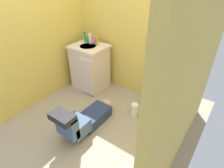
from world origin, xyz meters
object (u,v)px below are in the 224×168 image
object	(u,v)px
toilet	(164,93)
person_plumber	(85,118)
vanity_cabinet	(90,67)
bottle_pink	(94,40)
paper_towel_roll	(134,110)
bottle_white	(90,39)
toiletry_bag	(178,66)
faucet	(94,40)
soap_dispenser	(85,38)
bottle_amber	(97,41)
bottle_green	(88,40)
tissue_box	(168,64)

from	to	relation	value
toilet	person_plumber	size ratio (longest dim) A/B	0.70
vanity_cabinet	bottle_pink	xyz separation A→B (m)	(0.02, 0.13, 0.47)
toilet	paper_towel_roll	bearing A→B (deg)	-133.20
toilet	vanity_cabinet	bearing A→B (deg)	-176.97
bottle_white	toiletry_bag	bearing A→B (deg)	2.54
faucet	toiletry_bag	distance (m)	1.50
paper_towel_roll	soap_dispenser	bearing A→B (deg)	163.84
toilet	faucet	xyz separation A→B (m)	(-1.39, 0.07, 0.50)
toiletry_bag	soap_dispenser	size ratio (longest dim) A/B	0.75
toiletry_bag	paper_towel_roll	world-z (taller)	toiletry_bag
faucet	soap_dispenser	size ratio (longest dim) A/B	0.60
person_plumber	toiletry_bag	size ratio (longest dim) A/B	8.59
toiletry_bag	bottle_amber	xyz separation A→B (m)	(-1.40, -0.04, 0.08)
faucet	bottle_green	size ratio (longest dim) A/B	0.95
vanity_cabinet	toiletry_bag	bearing A→B (deg)	6.26
tissue_box	bottle_pink	bearing A→B (deg)	-178.53
toiletry_bag	faucet	bearing A→B (deg)	-179.31
person_plumber	soap_dispenser	world-z (taller)	soap_dispenser
toilet	faucet	size ratio (longest dim) A/B	7.50
person_plumber	soap_dispenser	xyz separation A→B (m)	(-0.85, 1.01, 0.71)
tissue_box	soap_dispenser	xyz separation A→B (m)	(-1.54, -0.04, 0.09)
tissue_box	bottle_pink	size ratio (longest dim) A/B	1.50
toilet	person_plumber	bearing A→B (deg)	-127.53
soap_dispenser	bottle_green	world-z (taller)	soap_dispenser
toilet	tissue_box	bearing A→B (deg)	116.43
soap_dispenser	bottle_amber	world-z (taller)	soap_dispenser
toilet	paper_towel_roll	size ratio (longest dim) A/B	3.50
paper_towel_roll	vanity_cabinet	bearing A→B (deg)	167.28
faucet	bottle_amber	world-z (taller)	bottle_amber
vanity_cabinet	tissue_box	distance (m)	1.41
toilet	bottle_green	xyz separation A→B (m)	(-1.50, 0.03, 0.50)
bottle_white	toilet	bearing A→B (deg)	-0.90
bottle_green	paper_towel_roll	xyz separation A→B (m)	(1.20, -0.35, -0.77)
soap_dispenser	bottle_green	distance (m)	0.09
toilet	bottle_pink	xyz separation A→B (m)	(-1.37, 0.06, 0.53)
vanity_cabinet	bottle_amber	world-z (taller)	bottle_amber
toilet	bottle_amber	size ratio (longest dim) A/B	5.57
toilet	toiletry_bag	xyz separation A→B (m)	(0.10, 0.09, 0.44)
paper_towel_roll	toiletry_bag	bearing A→B (deg)	45.35
person_plumber	bottle_pink	distance (m)	1.39
bottle_white	bottle_green	bearing A→B (deg)	173.05
person_plumber	bottle_green	distance (m)	1.43
tissue_box	bottle_white	world-z (taller)	bottle_white
paper_towel_roll	bottle_pink	bearing A→B (deg)	160.60
toiletry_bag	bottle_white	world-z (taller)	bottle_white
vanity_cabinet	soap_dispenser	size ratio (longest dim) A/B	4.94
vanity_cabinet	bottle_green	bearing A→B (deg)	136.93
faucet	person_plumber	distance (m)	1.40
bottle_green	vanity_cabinet	bearing A→B (deg)	-43.07
toiletry_bag	bottle_white	distance (m)	1.54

